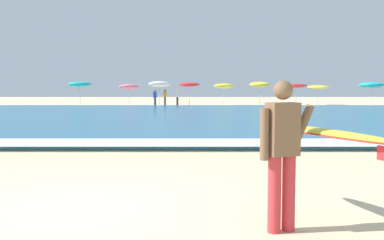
{
  "coord_description": "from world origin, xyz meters",
  "views": [
    {
      "loc": [
        1.53,
        -5.73,
        1.63
      ],
      "look_at": [
        1.55,
        1.56,
        1.1
      ],
      "focal_mm": 39.88,
      "sensor_mm": 36.0,
      "label": 1
    }
  ],
  "objects_px": {
    "beach_umbrella_1": "(128,87)",
    "beach_umbrella_6": "(295,86)",
    "beach_umbrella_5": "(258,84)",
    "beach_umbrella_2": "(158,84)",
    "surfer_with_board": "(300,141)",
    "beachgoer_near_row_left": "(164,97)",
    "beachgoer_near_row_mid": "(176,97)",
    "beach_umbrella_8": "(370,85)",
    "beach_umbrella_7": "(317,87)",
    "beach_umbrella_4": "(223,86)",
    "beachgoer_near_row_right": "(154,97)",
    "beach_umbrella_3": "(188,84)",
    "beach_umbrella_0": "(78,84)"
  },
  "relations": [
    {
      "from": "beach_umbrella_0",
      "to": "beachgoer_near_row_right",
      "type": "xyz_separation_m",
      "value": [
        7.32,
        -1.56,
        -1.24
      ]
    },
    {
      "from": "beach_umbrella_3",
      "to": "beach_umbrella_6",
      "type": "relative_size",
      "value": 1.05
    },
    {
      "from": "surfer_with_board",
      "to": "beach_umbrella_0",
      "type": "relative_size",
      "value": 1.05
    },
    {
      "from": "beach_umbrella_2",
      "to": "beachgoer_near_row_mid",
      "type": "relative_size",
      "value": 1.54
    },
    {
      "from": "beach_umbrella_6",
      "to": "beachgoer_near_row_right",
      "type": "bearing_deg",
      "value": -169.44
    },
    {
      "from": "beach_umbrella_4",
      "to": "beach_umbrella_7",
      "type": "height_order",
      "value": "beach_umbrella_4"
    },
    {
      "from": "surfer_with_board",
      "to": "beach_umbrella_4",
      "type": "relative_size",
      "value": 1.12
    },
    {
      "from": "beach_umbrella_1",
      "to": "surfer_with_board",
      "type": "bearing_deg",
      "value": -78.61
    },
    {
      "from": "beach_umbrella_1",
      "to": "beach_umbrella_3",
      "type": "distance_m",
      "value": 5.96
    },
    {
      "from": "surfer_with_board",
      "to": "beach_umbrella_7",
      "type": "height_order",
      "value": "beach_umbrella_7"
    },
    {
      "from": "surfer_with_board",
      "to": "beachgoer_near_row_mid",
      "type": "xyz_separation_m",
      "value": [
        -2.66,
        36.01,
        -0.19
      ]
    },
    {
      "from": "beach_umbrella_6",
      "to": "beach_umbrella_8",
      "type": "xyz_separation_m",
      "value": [
        6.87,
        -1.19,
        0.06
      ]
    },
    {
      "from": "beach_umbrella_2",
      "to": "surfer_with_board",
      "type": "bearing_deg",
      "value": -83.08
    },
    {
      "from": "beachgoer_near_row_left",
      "to": "beachgoer_near_row_mid",
      "type": "xyz_separation_m",
      "value": [
        1.2,
        0.04,
        0.0
      ]
    },
    {
      "from": "beach_umbrella_4",
      "to": "beach_umbrella_8",
      "type": "relative_size",
      "value": 0.95
    },
    {
      "from": "beach_umbrella_3",
      "to": "beach_umbrella_4",
      "type": "bearing_deg",
      "value": 18.38
    },
    {
      "from": "beach_umbrella_6",
      "to": "beachgoer_near_row_mid",
      "type": "distance_m",
      "value": 11.66
    },
    {
      "from": "beach_umbrella_1",
      "to": "beach_umbrella_3",
      "type": "relative_size",
      "value": 0.95
    },
    {
      "from": "surfer_with_board",
      "to": "beachgoer_near_row_left",
      "type": "distance_m",
      "value": 36.18
    },
    {
      "from": "beach_umbrella_1",
      "to": "beachgoer_near_row_mid",
      "type": "relative_size",
      "value": 1.37
    },
    {
      "from": "surfer_with_board",
      "to": "beach_umbrella_6",
      "type": "xyz_separation_m",
      "value": [
        8.91,
        36.88,
        0.89
      ]
    },
    {
      "from": "beach_umbrella_0",
      "to": "beachgoer_near_row_left",
      "type": "height_order",
      "value": "beach_umbrella_0"
    },
    {
      "from": "beach_umbrella_5",
      "to": "beach_umbrella_1",
      "type": "bearing_deg",
      "value": 174.29
    },
    {
      "from": "beach_umbrella_5",
      "to": "beachgoer_near_row_left",
      "type": "distance_m",
      "value": 9.1
    },
    {
      "from": "beach_umbrella_7",
      "to": "beachgoer_near_row_left",
      "type": "height_order",
      "value": "beach_umbrella_7"
    },
    {
      "from": "beach_umbrella_5",
      "to": "beach_umbrella_8",
      "type": "xyz_separation_m",
      "value": [
        10.62,
        0.0,
        -0.06
      ]
    },
    {
      "from": "beachgoer_near_row_mid",
      "to": "beach_umbrella_8",
      "type": "bearing_deg",
      "value": -1.0
    },
    {
      "from": "beach_umbrella_0",
      "to": "beach_umbrella_3",
      "type": "relative_size",
      "value": 1.02
    },
    {
      "from": "surfer_with_board",
      "to": "beach_umbrella_7",
      "type": "xyz_separation_m",
      "value": [
        11.45,
        38.16,
        0.78
      ]
    },
    {
      "from": "beach_umbrella_2",
      "to": "beach_umbrella_6",
      "type": "relative_size",
      "value": 1.12
    },
    {
      "from": "beach_umbrella_5",
      "to": "beach_umbrella_8",
      "type": "height_order",
      "value": "beach_umbrella_5"
    },
    {
      "from": "beach_umbrella_1",
      "to": "beach_umbrella_7",
      "type": "height_order",
      "value": "beach_umbrella_1"
    },
    {
      "from": "surfer_with_board",
      "to": "beachgoer_near_row_mid",
      "type": "bearing_deg",
      "value": 94.23
    },
    {
      "from": "beachgoer_near_row_left",
      "to": "beach_umbrella_3",
      "type": "bearing_deg",
      "value": 6.04
    },
    {
      "from": "beach_umbrella_1",
      "to": "beachgoer_near_row_right",
      "type": "distance_m",
      "value": 3.93
    },
    {
      "from": "beach_umbrella_2",
      "to": "beach_umbrella_8",
      "type": "bearing_deg",
      "value": -2.05
    },
    {
      "from": "beach_umbrella_1",
      "to": "beach_umbrella_6",
      "type": "relative_size",
      "value": 0.99
    },
    {
      "from": "beach_umbrella_6",
      "to": "beach_umbrella_7",
      "type": "bearing_deg",
      "value": 26.81
    },
    {
      "from": "surfer_with_board",
      "to": "beach_umbrella_6",
      "type": "height_order",
      "value": "beach_umbrella_6"
    },
    {
      "from": "beach_umbrella_1",
      "to": "beachgoer_near_row_left",
      "type": "xyz_separation_m",
      "value": [
        3.58,
        -0.97,
        -0.99
      ]
    },
    {
      "from": "beach_umbrella_4",
      "to": "beach_umbrella_7",
      "type": "relative_size",
      "value": 1.01
    },
    {
      "from": "beachgoer_near_row_left",
      "to": "beachgoer_near_row_right",
      "type": "bearing_deg",
      "value": -116.46
    },
    {
      "from": "beach_umbrella_8",
      "to": "beach_umbrella_0",
      "type": "bearing_deg",
      "value": 179.55
    },
    {
      "from": "beachgoer_near_row_mid",
      "to": "beach_umbrella_7",
      "type": "bearing_deg",
      "value": 8.66
    },
    {
      "from": "beach_umbrella_6",
      "to": "beach_umbrella_4",
      "type": "bearing_deg",
      "value": 176.1
    },
    {
      "from": "surfer_with_board",
      "to": "beach_umbrella_4",
      "type": "distance_m",
      "value": 37.42
    },
    {
      "from": "beachgoer_near_row_left",
      "to": "beach_umbrella_6",
      "type": "bearing_deg",
      "value": 4.04
    },
    {
      "from": "beach_umbrella_4",
      "to": "beach_umbrella_7",
      "type": "xyz_separation_m",
      "value": [
        9.56,
        0.8,
        -0.11
      ]
    },
    {
      "from": "beach_umbrella_0",
      "to": "beach_umbrella_8",
      "type": "distance_m",
      "value": 27.77
    },
    {
      "from": "surfer_with_board",
      "to": "beach_umbrella_0",
      "type": "distance_m",
      "value": 37.87
    }
  ]
}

